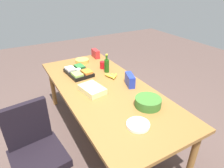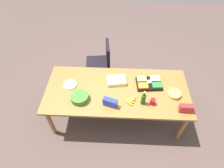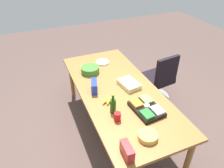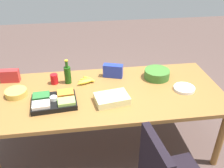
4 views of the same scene
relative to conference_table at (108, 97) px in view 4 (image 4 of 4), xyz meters
name	(u,v)px [view 4 (image 4 of 4)]	position (x,y,z in m)	size (l,w,h in m)	color
ground_plane	(109,145)	(0.00, 0.00, -0.69)	(10.00, 10.00, 0.00)	brown
conference_table	(108,97)	(0.00, 0.00, 0.00)	(2.39, 1.05, 0.75)	olive
sheet_cake	(112,99)	(-0.01, 0.18, 0.10)	(0.32, 0.22, 0.07)	beige
paper_plate_stack	(184,88)	(-0.80, 0.07, 0.08)	(0.22, 0.22, 0.03)	white
salad_bowl	(157,74)	(-0.59, -0.22, 0.12)	(0.28, 0.28, 0.10)	#3B712A
chip_bowl	(16,93)	(0.93, -0.06, 0.10)	(0.22, 0.22, 0.06)	gold
red_solo_cup	(54,79)	(0.56, -0.25, 0.12)	(0.08, 0.08, 0.11)	red
wine_bottle	(68,74)	(0.41, -0.25, 0.17)	(0.09, 0.09, 0.28)	#1B4C12
chip_bag_red	(10,76)	(1.04, -0.36, 0.14)	(0.20, 0.08, 0.14)	red
veggie_tray	(54,101)	(0.54, 0.15, 0.10)	(0.45, 0.34, 0.09)	black
chip_bag_blue	(113,71)	(-0.10, -0.31, 0.14)	(0.22, 0.08, 0.15)	#2236AD
banana_bunch	(87,81)	(0.21, -0.22, 0.09)	(0.20, 0.18, 0.04)	yellow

